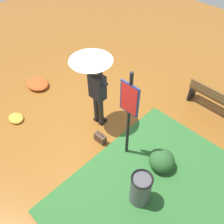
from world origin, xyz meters
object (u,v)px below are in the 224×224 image
info_sign_post (129,109)px  park_bench (214,98)px  person_with_umbrella (94,72)px  trash_bin (140,189)px  handbag (100,138)px

info_sign_post → park_bench: 2.96m
person_with_umbrella → info_sign_post: (-1.24, 0.22, -0.11)m
park_bench → trash_bin: (-0.25, 3.36, 0.02)m
person_with_umbrella → trash_bin: size_ratio=2.45×
info_sign_post → trash_bin: (-0.96, 0.68, -1.03)m
person_with_umbrella → trash_bin: (-2.19, 0.90, -1.13)m
person_with_umbrella → trash_bin: 2.63m
park_bench → handbag: bearing=64.6°
person_with_umbrella → park_bench: size_ratio=1.46×
handbag → trash_bin: bearing=163.4°
handbag → park_bench: park_bench is taller
person_with_umbrella → handbag: (-0.57, 0.42, -1.42)m
person_with_umbrella → info_sign_post: 1.26m
park_bench → info_sign_post: bearing=75.4°
park_bench → trash_bin: trash_bin is taller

